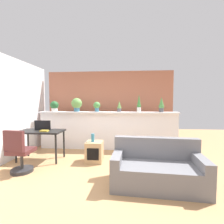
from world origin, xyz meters
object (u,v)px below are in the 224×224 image
object	(u,v)px
potted_plant_5	(161,105)
desk	(41,134)
potted_plant_3	(119,106)
potted_plant_0	(54,106)
side_cube_shelf	(94,152)
potted_plant_2	(97,106)
office_chair	(20,155)
book_on_desk	(44,131)
vase_on_shelf	(93,138)
potted_plant_1	(77,104)
tv_monitor	(43,125)
couch	(157,169)
potted_plant_4	(139,104)

from	to	relation	value
potted_plant_5	desk	size ratio (longest dim) A/B	0.40
potted_plant_3	potted_plant_5	distance (m)	1.25
potted_plant_0	side_cube_shelf	xyz separation A→B (m)	(1.46, -1.05, -1.09)
potted_plant_0	potted_plant_2	distance (m)	1.34
office_chair	book_on_desk	distance (m)	0.78
potted_plant_2	vase_on_shelf	bearing A→B (deg)	-85.35
potted_plant_1	book_on_desk	distance (m)	1.40
tv_monitor	couch	size ratio (longest dim) A/B	0.26
book_on_desk	potted_plant_2	bearing A→B (deg)	46.74
potted_plant_0	office_chair	xyz separation A→B (m)	(0.05, -1.81, -0.96)
potted_plant_0	couch	size ratio (longest dim) A/B	0.20
office_chair	couch	distance (m)	2.74
side_cube_shelf	vase_on_shelf	xyz separation A→B (m)	(-0.03, -0.02, 0.35)
potted_plant_3	vase_on_shelf	distance (m)	1.45
potted_plant_1	side_cube_shelf	bearing A→B (deg)	-54.44
potted_plant_4	tv_monitor	size ratio (longest dim) A/B	1.27
potted_plant_0	vase_on_shelf	size ratio (longest dim) A/B	1.64
potted_plant_2	potted_plant_3	distance (m)	0.69
potted_plant_2	potted_plant_5	xyz separation A→B (m)	(1.94, 0.01, 0.03)
potted_plant_5	potted_plant_2	bearing A→B (deg)	-179.77
desk	book_on_desk	size ratio (longest dim) A/B	5.95
book_on_desk	potted_plant_3	bearing A→B (deg)	33.73
potted_plant_0	potted_plant_5	distance (m)	3.28
office_chair	desk	bearing A→B (deg)	87.21
potted_plant_0	book_on_desk	distance (m)	1.31
tv_monitor	book_on_desk	size ratio (longest dim) A/B	2.24
potted_plant_0	potted_plant_1	size ratio (longest dim) A/B	0.78
potted_plant_3	office_chair	distance (m)	2.86
book_on_desk	desk	bearing A→B (deg)	142.13
desk	tv_monitor	bearing A→B (deg)	82.17
potted_plant_0	couch	bearing A→B (deg)	-36.53
side_cube_shelf	book_on_desk	distance (m)	1.32
potted_plant_4	potted_plant_2	bearing A→B (deg)	-179.73
potted_plant_1	vase_on_shelf	bearing A→B (deg)	-56.14
potted_plant_5	side_cube_shelf	world-z (taller)	potted_plant_5
potted_plant_5	couch	world-z (taller)	potted_plant_5
couch	side_cube_shelf	bearing A→B (deg)	142.44
side_cube_shelf	vase_on_shelf	distance (m)	0.35
desk	vase_on_shelf	distance (m)	1.34
potted_plant_4	potted_plant_3	bearing A→B (deg)	177.81
potted_plant_1	book_on_desk	xyz separation A→B (m)	(-0.46, -1.15, -0.64)
potted_plant_3	potted_plant_4	distance (m)	0.59
potted_plant_1	office_chair	xyz separation A→B (m)	(-0.66, -1.81, -1.02)
potted_plant_4	tv_monitor	world-z (taller)	potted_plant_4
vase_on_shelf	book_on_desk	distance (m)	1.19
potted_plant_1	side_cube_shelf	distance (m)	1.73
potted_plant_5	desk	distance (m)	3.43
side_cube_shelf	potted_plant_2	bearing A→B (deg)	96.58
vase_on_shelf	potted_plant_1	bearing A→B (deg)	123.86
office_chair	book_on_desk	bearing A→B (deg)	72.60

